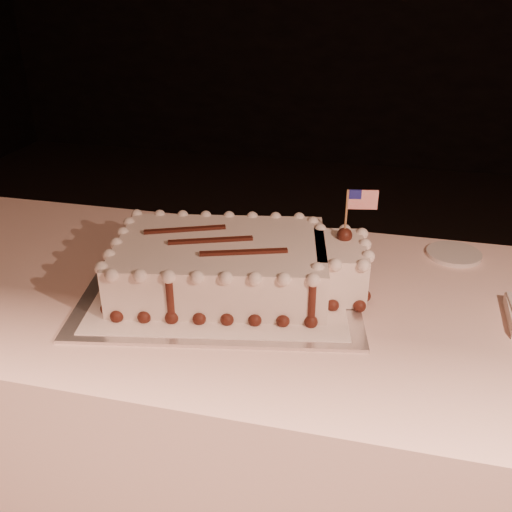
% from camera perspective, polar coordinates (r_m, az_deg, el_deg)
% --- Properties ---
extents(banquet_table, '(2.40, 0.80, 0.75)m').
position_cam_1_polar(banquet_table, '(1.50, 5.12, -16.84)').
color(banquet_table, '#FFD2C5').
rests_on(banquet_table, ground).
extents(cake_board, '(0.69, 0.57, 0.01)m').
position_cam_1_polar(cake_board, '(1.31, -3.41, -3.17)').
color(cake_board, beige).
rests_on(cake_board, banquet_table).
extents(doily, '(0.61, 0.51, 0.00)m').
position_cam_1_polar(doily, '(1.31, -3.42, -2.98)').
color(doily, white).
rests_on(doily, cake_board).
extents(sheet_cake, '(0.60, 0.40, 0.23)m').
position_cam_1_polar(sheet_cake, '(1.28, -2.04, -0.84)').
color(sheet_cake, white).
rests_on(sheet_cake, doily).
extents(side_plate, '(0.14, 0.14, 0.01)m').
position_cam_1_polar(side_plate, '(1.54, 19.17, 0.19)').
color(side_plate, silver).
rests_on(side_plate, banquet_table).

